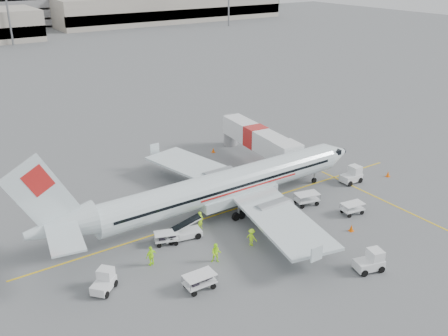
{
  "coord_description": "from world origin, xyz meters",
  "views": [
    {
      "loc": [
        -25.93,
        -36.57,
        23.62
      ],
      "look_at": [
        0.0,
        2.0,
        3.8
      ],
      "focal_mm": 40.0,
      "sensor_mm": 36.0,
      "label": 1
    }
  ],
  "objects_px": {
    "tug_fore": "(351,175)",
    "tug_mid": "(369,261)",
    "jet_bridge": "(255,144)",
    "belt_loader": "(182,226)",
    "aircraft": "(226,166)",
    "tug_aft": "(103,282)"
  },
  "relations": [
    {
      "from": "tug_aft",
      "to": "jet_bridge",
      "type": "bearing_deg",
      "value": -11.33
    },
    {
      "from": "belt_loader",
      "to": "tug_aft",
      "type": "height_order",
      "value": "belt_loader"
    },
    {
      "from": "jet_bridge",
      "to": "tug_aft",
      "type": "height_order",
      "value": "jet_bridge"
    },
    {
      "from": "belt_loader",
      "to": "tug_mid",
      "type": "distance_m",
      "value": 16.3
    },
    {
      "from": "tug_fore",
      "to": "tug_mid",
      "type": "height_order",
      "value": "tug_fore"
    },
    {
      "from": "jet_bridge",
      "to": "aircraft",
      "type": "bearing_deg",
      "value": -134.04
    },
    {
      "from": "jet_bridge",
      "to": "belt_loader",
      "type": "distance_m",
      "value": 20.4
    },
    {
      "from": "tug_fore",
      "to": "aircraft",
      "type": "bearing_deg",
      "value": 172.23
    },
    {
      "from": "belt_loader",
      "to": "tug_fore",
      "type": "relative_size",
      "value": 1.89
    },
    {
      "from": "tug_fore",
      "to": "tug_mid",
      "type": "distance_m",
      "value": 17.3
    },
    {
      "from": "aircraft",
      "to": "jet_bridge",
      "type": "height_order",
      "value": "aircraft"
    },
    {
      "from": "tug_fore",
      "to": "tug_aft",
      "type": "distance_m",
      "value": 30.76
    },
    {
      "from": "aircraft",
      "to": "tug_aft",
      "type": "xyz_separation_m",
      "value": [
        -15.05,
        -5.51,
        -4.06
      ]
    },
    {
      "from": "belt_loader",
      "to": "tug_mid",
      "type": "relative_size",
      "value": 1.97
    },
    {
      "from": "belt_loader",
      "to": "tug_aft",
      "type": "distance_m",
      "value": 9.44
    },
    {
      "from": "belt_loader",
      "to": "aircraft",
      "type": "bearing_deg",
      "value": 29.37
    },
    {
      "from": "tug_mid",
      "to": "tug_fore",
      "type": "bearing_deg",
      "value": 62.28
    },
    {
      "from": "jet_bridge",
      "to": "tug_aft",
      "type": "bearing_deg",
      "value": -145.19
    },
    {
      "from": "tug_mid",
      "to": "tug_aft",
      "type": "xyz_separation_m",
      "value": [
        -18.9,
        9.42,
        -0.06
      ]
    },
    {
      "from": "tug_mid",
      "to": "tug_aft",
      "type": "distance_m",
      "value": 21.11
    },
    {
      "from": "tug_fore",
      "to": "jet_bridge",
      "type": "bearing_deg",
      "value": 113.23
    },
    {
      "from": "tug_mid",
      "to": "aircraft",
      "type": "bearing_deg",
      "value": 119.18
    }
  ]
}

